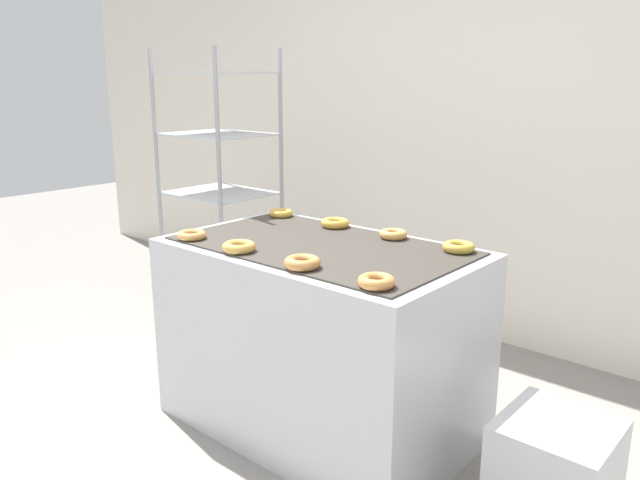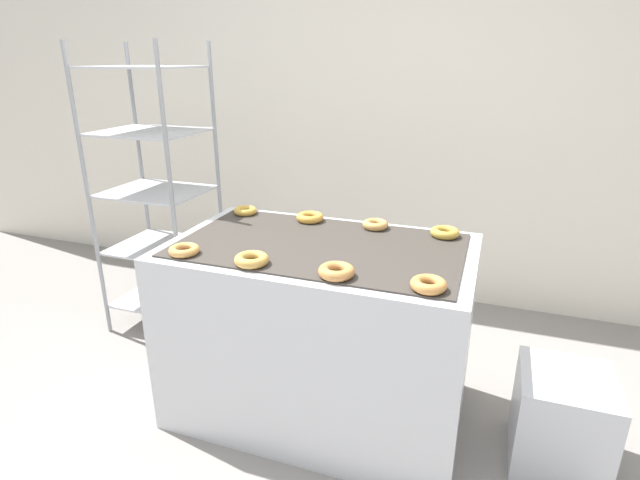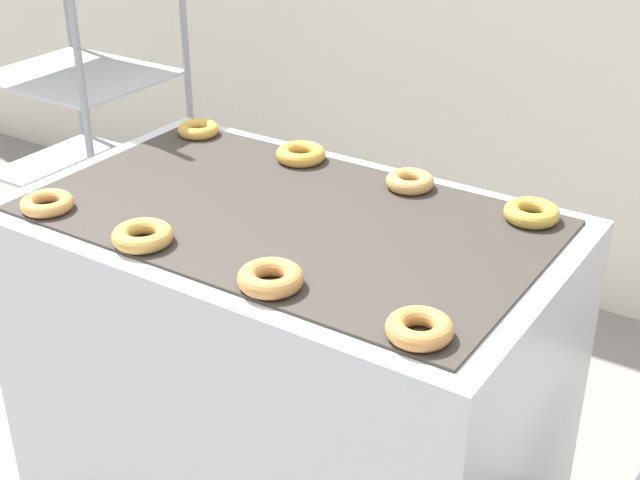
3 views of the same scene
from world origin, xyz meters
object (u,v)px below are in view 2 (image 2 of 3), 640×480
at_px(donut_near_midright, 336,271).
at_px(donut_far_midright, 375,224).
at_px(donut_near_midleft, 252,260).
at_px(donut_far_right, 445,232).
at_px(fryer_machine, 320,330).
at_px(donut_far_midleft, 310,217).
at_px(donut_near_right, 428,284).
at_px(donut_far_left, 245,211).
at_px(donut_near_left, 184,250).
at_px(baking_rack_cart, 156,192).
at_px(glaze_bin, 561,420).

bearing_deg(donut_near_midright, donut_far_midright, 89.49).
bearing_deg(donut_near_midleft, donut_far_right, 40.66).
relative_size(donut_near_midright, donut_far_midright, 1.12).
xyz_separation_m(fryer_machine, donut_far_midleft, (-0.16, 0.30, 0.46)).
bearing_deg(donut_near_right, donut_far_right, 90.79).
xyz_separation_m(donut_far_left, donut_far_midleft, (0.37, 0.00, 0.00)).
relative_size(donut_near_midright, donut_far_midleft, 1.01).
xyz_separation_m(donut_near_left, donut_far_midright, (0.68, 0.60, 0.00)).
xyz_separation_m(fryer_machine, donut_near_midright, (0.17, -0.30, 0.46)).
xyz_separation_m(donut_near_midleft, donut_far_midright, (0.36, 0.60, -0.00)).
bearing_deg(donut_near_midright, donut_far_left, 139.31).
xyz_separation_m(baking_rack_cart, donut_far_left, (0.70, -0.19, 0.01)).
height_order(donut_near_midright, donut_near_right, donut_near_midright).
height_order(fryer_machine, donut_near_midleft, donut_near_midleft).
height_order(donut_near_left, donut_near_midleft, donut_near_midleft).
relative_size(donut_near_midleft, donut_far_midright, 1.12).
bearing_deg(donut_far_right, donut_far_left, 179.66).
relative_size(donut_far_left, donut_far_midright, 0.98).
xyz_separation_m(baking_rack_cart, donut_near_midleft, (1.04, -0.79, 0.01)).
height_order(fryer_machine, glaze_bin, fryer_machine).
bearing_deg(donut_near_left, donut_near_midleft, -0.74).
xyz_separation_m(donut_near_left, donut_near_midleft, (0.32, -0.00, 0.00)).
xyz_separation_m(glaze_bin, donut_far_midleft, (-1.24, 0.29, 0.68)).
bearing_deg(donut_near_midleft, donut_near_midright, 0.14).
xyz_separation_m(baking_rack_cart, donut_far_midright, (1.41, -0.19, 0.01)).
bearing_deg(donut_near_midright, donut_far_midleft, 118.99).
relative_size(glaze_bin, donut_far_midright, 3.41).
height_order(baking_rack_cart, donut_far_midright, baking_rack_cart).
bearing_deg(glaze_bin, donut_far_midleft, 166.71).
height_order(donut_near_left, donut_far_left, same).
xyz_separation_m(donut_near_midleft, donut_near_right, (0.70, 0.00, 0.00)).
height_order(donut_near_left, donut_far_midleft, donut_far_midleft).
height_order(donut_far_midright, donut_far_right, same).
bearing_deg(donut_near_midright, baking_rack_cart, 150.67).
height_order(donut_near_midleft, donut_far_right, donut_near_midleft).
bearing_deg(donut_near_right, baking_rack_cart, 155.76).
xyz_separation_m(donut_near_left, donut_near_right, (1.02, -0.00, 0.00)).
bearing_deg(donut_near_right, donut_near_midright, -179.82).
xyz_separation_m(donut_far_midleft, donut_far_midright, (0.34, -0.00, -0.00)).
bearing_deg(glaze_bin, baking_rack_cart, 168.29).
xyz_separation_m(baking_rack_cart, donut_near_left, (0.73, -0.78, 0.01)).
bearing_deg(glaze_bin, fryer_machine, -179.74).
bearing_deg(baking_rack_cart, donut_far_midleft, -9.85).
relative_size(baking_rack_cart, donut_near_midleft, 12.46).
height_order(donut_near_midright, donut_far_left, donut_near_midright).
distance_m(fryer_machine, baking_rack_cart, 1.39).
relative_size(donut_far_midright, donut_far_right, 0.93).
distance_m(baking_rack_cart, glaze_bin, 2.45).
bearing_deg(donut_far_midright, donut_far_right, -1.16).
xyz_separation_m(fryer_machine, donut_near_left, (-0.50, -0.30, 0.45)).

